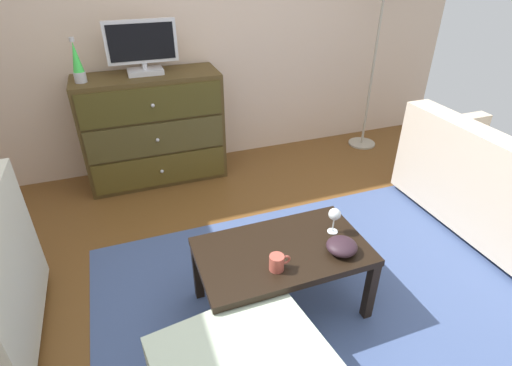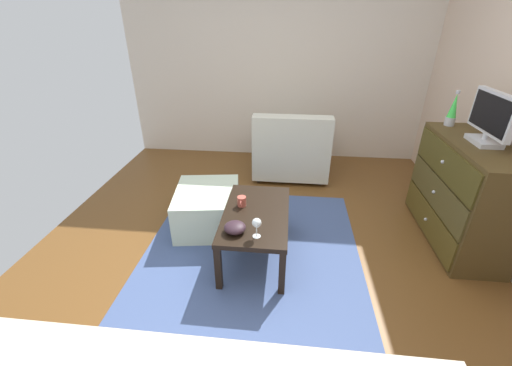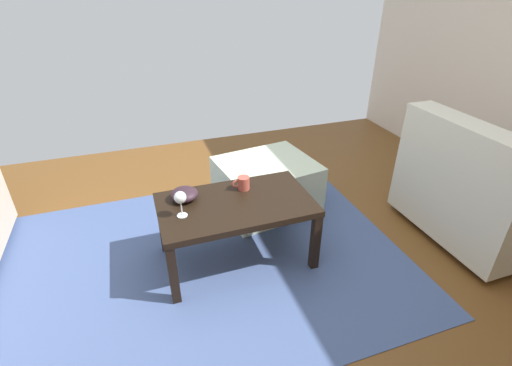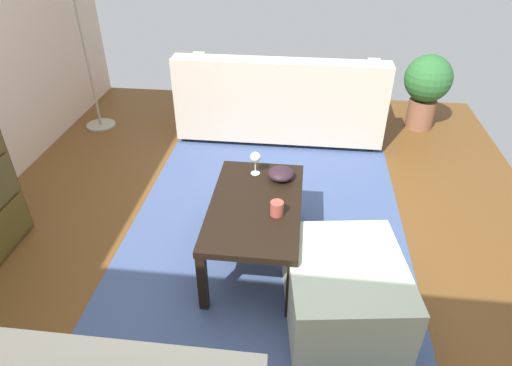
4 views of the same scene
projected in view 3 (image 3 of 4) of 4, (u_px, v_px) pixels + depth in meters
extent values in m
cube|color=brown|center=(240.00, 278.00, 2.31)|extent=(5.37, 4.40, 0.05)
cube|color=#415585|center=(201.00, 261.00, 2.40)|extent=(2.60, 1.90, 0.01)
cube|color=black|center=(315.00, 242.00, 2.26)|extent=(0.05, 0.05, 0.39)
cube|color=black|center=(173.00, 275.00, 2.02)|extent=(0.05, 0.05, 0.39)
cube|color=black|center=(285.00, 202.00, 2.66)|extent=(0.05, 0.05, 0.39)
cube|color=black|center=(163.00, 226.00, 2.41)|extent=(0.05, 0.05, 0.39)
cube|color=black|center=(236.00, 205.00, 2.23)|extent=(0.93, 0.54, 0.04)
cylinder|color=silver|center=(182.00, 215.00, 2.09)|extent=(0.06, 0.06, 0.00)
cylinder|color=silver|center=(181.00, 208.00, 2.07)|extent=(0.01, 0.01, 0.09)
sphere|color=silver|center=(180.00, 197.00, 2.03)|extent=(0.07, 0.07, 0.07)
cylinder|color=#AF4C3F|center=(244.00, 183.00, 2.33)|extent=(0.08, 0.08, 0.09)
torus|color=#AF4C3F|center=(236.00, 184.00, 2.32)|extent=(0.05, 0.01, 0.05)
ellipsoid|color=#2E1D26|center=(184.00, 194.00, 2.23)|extent=(0.17, 0.17, 0.07)
cylinder|color=#332319|center=(4.00, 225.00, 2.71)|extent=(0.05, 0.05, 0.05)
cylinder|color=#332319|center=(465.00, 194.00, 3.09)|extent=(0.05, 0.05, 0.05)
cylinder|color=#332319|center=(484.00, 274.00, 2.27)|extent=(0.05, 0.05, 0.05)
cylinder|color=#332319|center=(401.00, 208.00, 2.91)|extent=(0.05, 0.05, 0.05)
cube|color=beige|center=(481.00, 204.00, 2.58)|extent=(0.80, 0.94, 0.35)
cube|color=beige|center=(464.00, 159.00, 2.29)|extent=(0.20, 0.94, 0.45)
cube|color=beige|center=(447.00, 146.00, 2.78)|extent=(0.76, 0.12, 0.20)
cube|color=beige|center=(266.00, 185.00, 2.88)|extent=(0.78, 0.69, 0.39)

